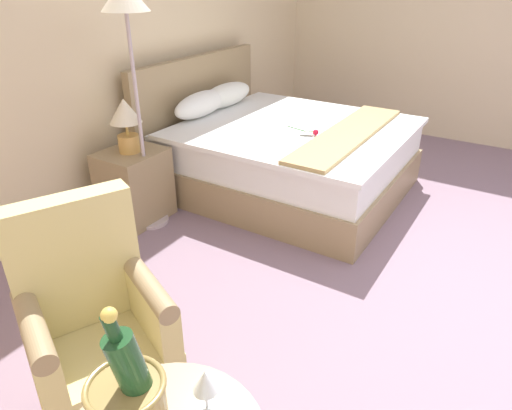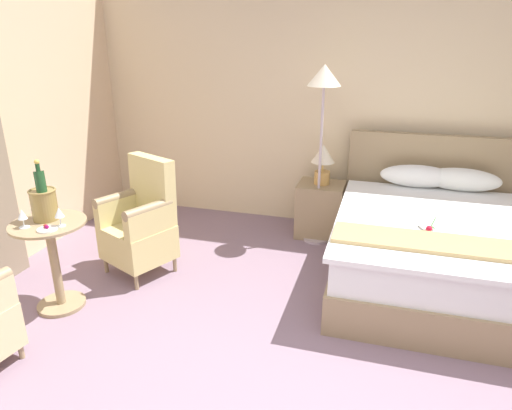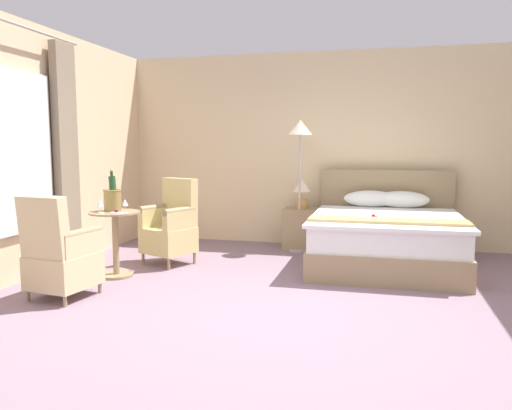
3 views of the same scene
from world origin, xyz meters
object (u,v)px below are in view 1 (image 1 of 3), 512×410
at_px(floor_lamp_brass, 128,28).
at_px(wine_glass_near_edge, 205,383).
at_px(bedside_lamp, 126,119).
at_px(armchair_by_window, 97,335).
at_px(champagne_bucket, 130,409).
at_px(nightstand, 135,185).
at_px(bed, 282,153).

relative_size(floor_lamp_brass, wine_glass_near_edge, 12.30).
relative_size(bedside_lamp, floor_lamp_brass, 0.23).
bearing_deg(bedside_lamp, wine_glass_near_edge, -128.97).
relative_size(wine_glass_near_edge, armchair_by_window, 0.14).
xyz_separation_m(floor_lamp_brass, champagne_bucket, (-1.83, -1.80, -0.62)).
bearing_deg(nightstand, wine_glass_near_edge, -128.97).
distance_m(champagne_bucket, armchair_by_window, 0.90).
distance_m(champagne_bucket, wine_glass_near_edge, 0.22).
bearing_deg(bedside_lamp, bed, -32.41).
xyz_separation_m(wine_glass_near_edge, armchair_by_window, (0.20, 0.76, -0.37)).
relative_size(nightstand, wine_glass_near_edge, 3.97).
height_order(bed, champagne_bucket, champagne_bucket).
bearing_deg(bed, bedside_lamp, 147.59).
relative_size(bed, armchair_by_window, 1.95).
height_order(bed, nightstand, bed).
height_order(nightstand, armchair_by_window, armchair_by_window).
distance_m(bed, bedside_lamp, 1.45).
relative_size(bedside_lamp, champagne_bucket, 0.89).
bearing_deg(champagne_bucket, bed, 22.15).
height_order(nightstand, bedside_lamp, bedside_lamp).
xyz_separation_m(bedside_lamp, armchair_by_window, (-1.44, -1.27, -0.38)).
height_order(floor_lamp_brass, champagne_bucket, floor_lamp_brass).
bearing_deg(wine_glass_near_edge, bedside_lamp, 51.03).
distance_m(floor_lamp_brass, wine_glass_near_edge, 2.58).
height_order(floor_lamp_brass, wine_glass_near_edge, floor_lamp_brass).
xyz_separation_m(nightstand, floor_lamp_brass, (-0.01, -0.15, 1.21)).
relative_size(champagne_bucket, wine_glass_near_edge, 3.23).
bearing_deg(champagne_bucket, armchair_by_window, 59.77).
relative_size(nightstand, champagne_bucket, 1.23).
bearing_deg(wine_glass_near_edge, floor_lamp_brass, 48.94).
bearing_deg(armchair_by_window, champagne_bucket, -120.23).
xyz_separation_m(bed, nightstand, (-1.15, 0.73, -0.06)).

